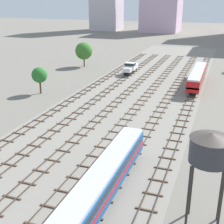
% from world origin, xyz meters
% --- Properties ---
extents(ground_plane, '(480.00, 480.00, 0.00)m').
position_xyz_m(ground_plane, '(0.00, 56.00, 0.00)').
color(ground_plane, slate).
extents(ballast_bed, '(28.56, 176.00, 0.01)m').
position_xyz_m(ballast_bed, '(0.00, 56.00, 0.00)').
color(ballast_bed, gray).
rests_on(ballast_bed, ground).
extents(track_far_left, '(2.40, 126.00, 0.29)m').
position_xyz_m(track_far_left, '(-12.28, 57.00, 0.14)').
color(track_far_left, '#47382D').
rests_on(track_far_left, ground).
extents(track_left, '(2.40, 126.00, 0.29)m').
position_xyz_m(track_left, '(-7.37, 57.00, 0.14)').
color(track_left, '#47382D').
rests_on(track_left, ground).
extents(track_centre_left, '(2.40, 126.00, 0.29)m').
position_xyz_m(track_centre_left, '(-2.46, 57.00, 0.14)').
color(track_centre_left, '#47382D').
rests_on(track_centre_left, ground).
extents(track_centre, '(2.40, 126.00, 0.29)m').
position_xyz_m(track_centre, '(2.46, 57.00, 0.14)').
color(track_centre, '#47382D').
rests_on(track_centre, ground).
extents(track_centre_right, '(2.40, 126.00, 0.29)m').
position_xyz_m(track_centre_right, '(7.37, 57.00, 0.14)').
color(track_centre_right, '#47382D').
rests_on(track_centre_right, ground).
extents(track_right, '(2.40, 126.00, 0.29)m').
position_xyz_m(track_right, '(12.28, 57.00, 0.14)').
color(track_right, '#47382D').
rests_on(track_right, ground).
extents(passenger_coach_centre_right_nearest, '(2.96, 22.00, 3.80)m').
position_xyz_m(passenger_coach_centre_right_nearest, '(7.37, 26.11, 2.61)').
color(passenger_coach_centre_right_nearest, '#194C8C').
rests_on(passenger_coach_centre_right_nearest, ground).
extents(passenger_coach_right_near, '(2.96, 22.00, 3.80)m').
position_xyz_m(passenger_coach_right_near, '(12.28, 78.04, 2.61)').
color(passenger_coach_right_near, red).
rests_on(passenger_coach_right_near, ground).
extents(shunter_loco_left_mid, '(2.74, 8.46, 3.10)m').
position_xyz_m(shunter_loco_left_mid, '(-7.37, 85.08, 2.01)').
color(shunter_loco_left_mid, white).
rests_on(shunter_loco_left_mid, ground).
extents(water_tower, '(3.95, 3.95, 9.95)m').
position_xyz_m(water_tower, '(17.92, 25.11, 8.37)').
color(water_tower, '#2D2826').
rests_on(water_tower, ground).
extents(lineside_tree_1, '(5.51, 5.51, 7.80)m').
position_xyz_m(lineside_tree_1, '(-24.51, 89.85, 5.03)').
color(lineside_tree_1, '#4C331E').
rests_on(lineside_tree_1, ground).
extents(lineside_tree_2, '(3.61, 3.61, 6.21)m').
position_xyz_m(lineside_tree_2, '(-21.37, 58.75, 4.38)').
color(lineside_tree_2, '#4C331E').
rests_on(lineside_tree_2, ground).
extents(skyline_tower_1, '(23.60, 24.97, 37.57)m').
position_xyz_m(skyline_tower_1, '(-23.73, 208.27, 18.78)').
color(skyline_tower_1, '#D2AEC8').
rests_on(skyline_tower_1, ground).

